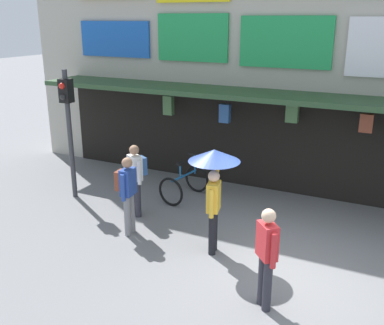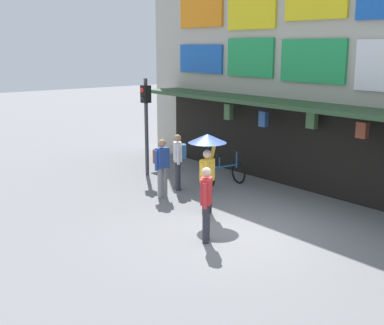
{
  "view_description": "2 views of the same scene",
  "coord_description": "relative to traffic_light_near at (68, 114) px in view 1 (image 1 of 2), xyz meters",
  "views": [
    {
      "loc": [
        1.57,
        -6.77,
        4.35
      ],
      "look_at": [
        -2.39,
        1.29,
        1.4
      ],
      "focal_mm": 41.34,
      "sensor_mm": 36.0,
      "label": 1
    },
    {
      "loc": [
        7.81,
        -7.64,
        4.17
      ],
      "look_at": [
        -2.38,
        0.53,
        1.15
      ],
      "focal_mm": 46.69,
      "sensor_mm": 36.0,
      "label": 2
    }
  ],
  "objects": [
    {
      "name": "pedestrian_in_blue",
      "position": [
        5.69,
        -2.24,
        -1.19
      ],
      "size": [
        0.41,
        0.42,
        1.68
      ],
      "color": "#2D2D38",
      "rests_on": "ground"
    },
    {
      "name": "bicycle_parked",
      "position": [
        2.57,
        1.12,
        -1.75
      ],
      "size": [
        0.89,
        1.26,
        1.05
      ],
      "color": "black",
      "rests_on": "ground"
    },
    {
      "name": "pedestrian_in_red",
      "position": [
        2.37,
        -1.07,
        -1.16
      ],
      "size": [
        0.38,
        0.53,
        1.68
      ],
      "color": "gray",
      "rests_on": "ground"
    },
    {
      "name": "shopfront",
      "position": [
        5.72,
        3.28,
        1.82
      ],
      "size": [
        18.0,
        2.6,
        8.0
      ],
      "color": "#B2AD9E",
      "rests_on": "ground"
    },
    {
      "name": "pedestrian_in_black",
      "position": [
        2.04,
        -0.23,
        -1.16
      ],
      "size": [
        0.48,
        0.47,
        1.68
      ],
      "color": "#2D2D38",
      "rests_on": "ground"
    },
    {
      "name": "ground_plane",
      "position": [
        5.72,
        -1.29,
        -2.14
      ],
      "size": [
        80.0,
        80.0,
        0.0
      ],
      "primitive_type": "plane",
      "color": "slate"
    },
    {
      "name": "pedestrian_with_umbrella",
      "position": [
        4.28,
        -1.02,
        -0.5
      ],
      "size": [
        0.96,
        0.96,
        2.08
      ],
      "color": "black",
      "rests_on": "ground"
    },
    {
      "name": "traffic_light_near",
      "position": [
        0.0,
        0.0,
        0.0
      ],
      "size": [
        0.29,
        0.33,
        3.2
      ],
      "color": "#38383D",
      "rests_on": "ground"
    }
  ]
}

